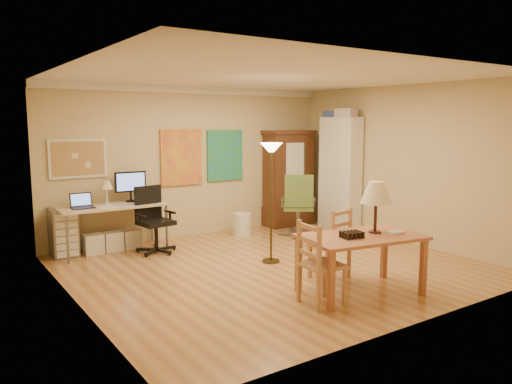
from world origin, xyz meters
TOP-DOWN VIEW (x-y plane):
  - floor at (0.00, 0.00)m, footprint 5.50×5.50m
  - crown_molding at (0.00, 2.46)m, footprint 5.50×0.08m
  - corkboard at (-2.05, 2.47)m, footprint 0.90×0.04m
  - art_panel_left at (-0.25, 2.47)m, footprint 0.80×0.04m
  - art_panel_right at (0.65, 2.47)m, footprint 0.75×0.04m
  - dining_table at (0.30, -1.50)m, footprint 1.57×1.09m
  - ladder_chair_back at (0.33, -0.86)m, footprint 0.51×0.50m
  - ladder_chair_left at (-0.45, -1.51)m, footprint 0.46×0.48m
  - torchiere_lamp at (0.11, 0.22)m, footprint 0.32×0.32m
  - computer_desk at (-1.61, 2.16)m, footprint 1.67×0.73m
  - office_chair_black at (-1.10, 1.72)m, footprint 0.65×0.65m
  - office_chair_green at (1.51, 1.33)m, footprint 0.73×0.73m
  - drawer_cart at (-2.38, 2.27)m, footprint 0.38×0.45m
  - armoire at (2.00, 2.24)m, footprint 1.04×0.49m
  - bookshelf at (2.55, 1.34)m, footprint 0.32×0.87m
  - wastebin at (0.68, 1.93)m, footprint 0.33×0.33m

SIDE VIEW (x-z plane):
  - floor at x=0.00m, z-range 0.00..0.00m
  - wastebin at x=0.68m, z-range 0.00..0.42m
  - office_chair_black at x=-1.10m, z-range -0.25..0.81m
  - office_chair_green at x=1.51m, z-range -0.27..0.88m
  - drawer_cart at x=-2.38m, z-range 0.00..0.76m
  - ladder_chair_back at x=0.33m, z-range -0.03..0.93m
  - ladder_chair_left at x=-0.45m, z-range -0.03..0.94m
  - computer_desk at x=-1.61m, z-range -0.17..1.10m
  - armoire at x=2.00m, z-range -0.12..1.79m
  - dining_table at x=0.30m, z-range 0.18..1.54m
  - bookshelf at x=2.55m, z-range 0.00..2.16m
  - torchiere_lamp at x=0.11m, z-range 0.54..2.31m
  - art_panel_left at x=-0.25m, z-range 0.95..1.95m
  - art_panel_right at x=0.65m, z-range 0.98..1.92m
  - corkboard at x=-2.05m, z-range 1.19..1.81m
  - crown_molding at x=0.00m, z-range 2.58..2.70m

